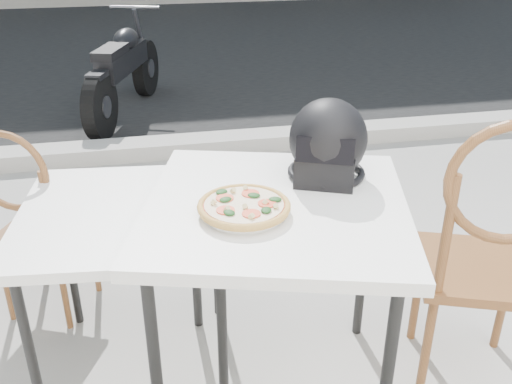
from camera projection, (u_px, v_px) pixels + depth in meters
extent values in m
cube|color=black|center=(199.00, 45.00, 8.10)|extent=(30.00, 8.00, 0.00)
cube|color=#9E9B94|center=(256.00, 140.00, 4.57)|extent=(30.00, 0.25, 0.12)
cube|color=white|center=(276.00, 208.00, 1.93)|extent=(1.08, 1.08, 0.04)
cylinder|color=black|center=(156.00, 373.00, 1.81)|extent=(0.05, 0.05, 0.79)
cylinder|color=black|center=(195.00, 251.00, 2.46)|extent=(0.05, 0.05, 0.79)
cylinder|color=black|center=(364.00, 258.00, 2.41)|extent=(0.05, 0.05, 0.79)
cylinder|color=white|center=(244.00, 212.00, 1.84)|extent=(0.28, 0.28, 0.01)
torus|color=white|center=(244.00, 211.00, 1.84)|extent=(0.29, 0.29, 0.01)
cylinder|color=#C19346|center=(244.00, 207.00, 1.84)|extent=(0.39, 0.39, 0.01)
torus|color=#C19346|center=(244.00, 206.00, 1.83)|extent=(0.40, 0.40, 0.02)
cylinder|color=red|center=(244.00, 205.00, 1.83)|extent=(0.34, 0.34, 0.00)
cylinder|color=beige|center=(244.00, 204.00, 1.83)|extent=(0.34, 0.34, 0.00)
cylinder|color=#DE4427|center=(267.00, 203.00, 1.83)|extent=(0.08, 0.08, 0.00)
cylinder|color=#DE4427|center=(250.00, 193.00, 1.89)|extent=(0.08, 0.08, 0.00)
cylinder|color=#DE4427|center=(225.00, 198.00, 1.86)|extent=(0.08, 0.08, 0.00)
cylinder|color=#DE4427|center=(225.00, 210.00, 1.79)|extent=(0.08, 0.08, 0.00)
cylinder|color=#DE4427|center=(251.00, 214.00, 1.77)|extent=(0.08, 0.08, 0.00)
ellipsoid|color=#163C16|center=(254.00, 195.00, 1.88)|extent=(0.05, 0.05, 0.01)
ellipsoid|color=#163C16|center=(226.00, 200.00, 1.85)|extent=(0.05, 0.05, 0.01)
ellipsoid|color=#163C16|center=(266.00, 210.00, 1.78)|extent=(0.05, 0.05, 0.01)
ellipsoid|color=#163C16|center=(229.00, 213.00, 1.77)|extent=(0.05, 0.05, 0.01)
ellipsoid|color=#163C16|center=(275.00, 199.00, 1.85)|extent=(0.05, 0.04, 0.01)
ellipsoid|color=#163C16|center=(222.00, 192.00, 1.90)|extent=(0.05, 0.05, 0.01)
cylinder|color=#DECA87|center=(245.00, 207.00, 1.80)|extent=(0.02, 0.03, 0.02)
cylinder|color=#DECA87|center=(233.00, 191.00, 1.90)|extent=(0.03, 0.03, 0.02)
cylinder|color=#DECA87|center=(266.00, 202.00, 1.83)|extent=(0.02, 0.02, 0.02)
cylinder|color=#DECA87|center=(245.00, 188.00, 1.92)|extent=(0.02, 0.03, 0.02)
cylinder|color=#DECA87|center=(251.00, 216.00, 1.74)|extent=(0.03, 0.03, 0.02)
cylinder|color=#DECA87|center=(214.00, 202.00, 1.82)|extent=(0.03, 0.02, 0.02)
cylinder|color=#DECA87|center=(276.00, 206.00, 1.80)|extent=(0.02, 0.03, 0.02)
cylinder|color=#DECA87|center=(227.00, 209.00, 1.78)|extent=(0.03, 0.03, 0.02)
ellipsoid|color=black|center=(328.00, 139.00, 2.05)|extent=(0.38, 0.38, 0.29)
cube|color=black|center=(325.00, 171.00, 2.01)|extent=(0.23, 0.18, 0.11)
torus|color=black|center=(326.00, 172.00, 2.11)|extent=(0.37, 0.37, 0.03)
cube|color=black|center=(325.00, 150.00, 1.93)|extent=(0.20, 0.11, 0.09)
cube|color=brown|center=(479.00, 269.00, 2.15)|extent=(0.57, 0.57, 0.04)
cylinder|color=brown|center=(504.00, 300.00, 2.40)|extent=(0.05, 0.05, 0.49)
cylinder|color=brown|center=(417.00, 292.00, 2.45)|extent=(0.05, 0.05, 0.49)
cylinder|color=brown|center=(426.00, 349.00, 2.13)|extent=(0.05, 0.05, 0.49)
cylinder|color=brown|center=(446.00, 238.00, 1.91)|extent=(0.05, 0.05, 0.47)
cube|color=white|center=(128.00, 214.00, 2.08)|extent=(0.86, 0.86, 0.04)
cylinder|color=black|center=(32.00, 361.00, 1.92)|extent=(0.04, 0.04, 0.70)
cylinder|color=black|center=(223.00, 348.00, 1.98)|extent=(0.04, 0.04, 0.70)
cylinder|color=black|center=(69.00, 257.00, 2.50)|extent=(0.04, 0.04, 0.70)
cylinder|color=black|center=(216.00, 249.00, 2.56)|extent=(0.04, 0.04, 0.70)
cube|color=brown|center=(44.00, 231.00, 2.59)|extent=(0.48, 0.48, 0.03)
cylinder|color=brown|center=(94.00, 256.00, 2.78)|extent=(0.04, 0.04, 0.40)
cylinder|color=brown|center=(41.00, 250.00, 2.84)|extent=(0.04, 0.04, 0.40)
cylinder|color=brown|center=(64.00, 291.00, 2.53)|extent=(0.04, 0.04, 0.40)
cylinder|color=brown|center=(6.00, 283.00, 2.58)|extent=(0.04, 0.04, 0.40)
cylinder|color=brown|center=(48.00, 213.00, 2.34)|extent=(0.04, 0.04, 0.38)
torus|color=brown|center=(9.00, 172.00, 2.29)|extent=(0.34, 0.17, 0.36)
cylinder|color=black|center=(146.00, 68.00, 5.80)|extent=(0.28, 0.56, 0.55)
cylinder|color=gray|center=(146.00, 68.00, 5.80)|extent=(0.18, 0.21, 0.18)
cylinder|color=black|center=(100.00, 107.00, 4.66)|extent=(0.28, 0.56, 0.55)
cylinder|color=gray|center=(100.00, 107.00, 4.66)|extent=(0.18, 0.21, 0.18)
cube|color=black|center=(123.00, 60.00, 5.13)|extent=(0.46, 0.96, 0.20)
ellipsoid|color=black|center=(126.00, 40.00, 5.18)|extent=(0.32, 0.43, 0.21)
cube|color=black|center=(110.00, 52.00, 4.82)|extent=(0.32, 0.49, 0.07)
cylinder|color=gray|center=(141.00, 40.00, 5.60)|extent=(0.13, 0.29, 0.65)
cylinder|color=gray|center=(134.00, 7.00, 5.36)|extent=(0.46, 0.18, 0.03)
cube|color=black|center=(97.00, 75.00, 4.56)|extent=(0.19, 0.23, 0.05)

